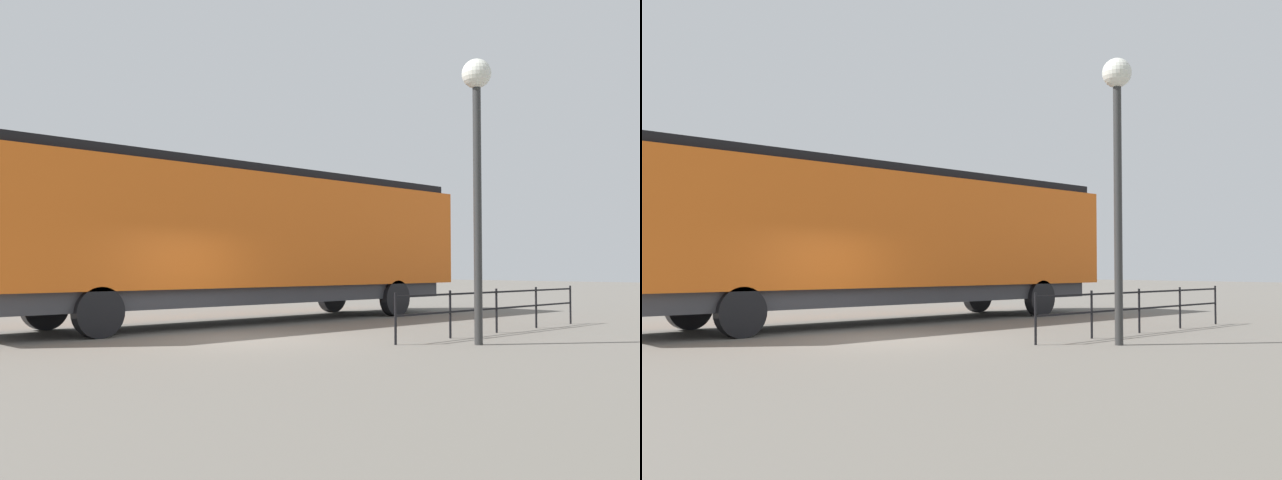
{
  "view_description": "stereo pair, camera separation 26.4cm",
  "coord_description": "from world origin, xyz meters",
  "views": [
    {
      "loc": [
        11.76,
        -9.13,
        1.53
      ],
      "look_at": [
        0.05,
        2.22,
        2.14
      ],
      "focal_mm": 39.63,
      "sensor_mm": 36.0,
      "label": 1
    },
    {
      "loc": [
        11.94,
        -8.94,
        1.53
      ],
      "look_at": [
        0.05,
        2.22,
        2.14
      ],
      "focal_mm": 39.63,
      "sensor_mm": 36.0,
      "label": 2
    }
  ],
  "objects": [
    {
      "name": "locomotive",
      "position": [
        -3.68,
        3.36,
        2.35
      ],
      "size": [
        3.04,
        15.29,
        4.2
      ],
      "color": "orange",
      "rests_on": "ground_plane"
    },
    {
      "name": "platform_fence",
      "position": [
        2.87,
        5.16,
        0.66
      ],
      "size": [
        0.05,
        7.3,
        1.02
      ],
      "color": "black",
      "rests_on": "ground_plane"
    },
    {
      "name": "ground_plane",
      "position": [
        0.0,
        0.0,
        0.0
      ],
      "size": [
        120.0,
        120.0,
        0.0
      ],
      "primitive_type": "plane",
      "color": "#666059"
    },
    {
      "name": "lamp_post",
      "position": [
        4.0,
        2.7,
        4.23
      ],
      "size": [
        0.58,
        0.58,
        5.63
      ],
      "color": "#2D2D2D",
      "rests_on": "ground_plane"
    }
  ]
}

